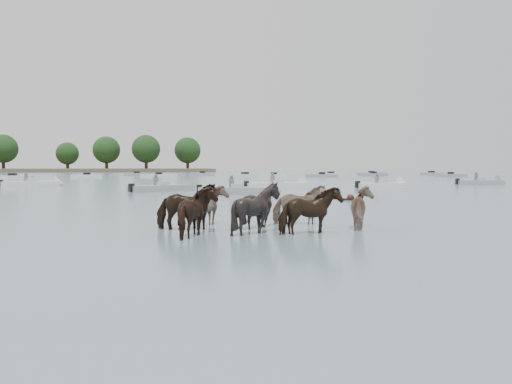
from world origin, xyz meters
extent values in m
plane|color=slate|center=(0.00, 0.00, 0.00)|extent=(400.00, 400.00, 0.00)
imported|color=black|center=(-4.14, 0.96, 0.65)|extent=(2.01, 1.21, 1.59)
imported|color=gray|center=(-3.24, 1.99, 0.58)|extent=(1.24, 1.44, 1.45)
imported|color=black|center=(-1.80, 1.23, 0.65)|extent=(1.52, 1.38, 1.59)
imported|color=gray|center=(-0.40, 1.78, 0.60)|extent=(1.88, 1.14, 1.48)
imported|color=black|center=(-3.85, -0.48, 0.61)|extent=(1.37, 1.57, 1.51)
imported|color=black|center=(-2.21, -0.17, 0.65)|extent=(1.61, 1.48, 1.58)
imported|color=black|center=(-0.71, -0.56, 0.61)|extent=(1.91, 1.14, 1.51)
imported|color=gray|center=(1.37, 0.44, 0.59)|extent=(1.35, 1.55, 1.46)
sphere|color=black|center=(5.51, 12.63, 0.12)|extent=(0.44, 0.44, 0.44)
cube|color=black|center=(5.26, 12.63, 0.02)|extent=(0.50, 0.22, 0.18)
cube|color=gray|center=(-5.06, 24.69, 0.20)|extent=(5.10, 3.95, 0.55)
cone|color=gray|center=(-2.93, 25.98, 0.20)|extent=(1.60, 1.83, 1.60)
cube|color=#99ADB7|center=(-5.06, 24.69, 0.55)|extent=(1.26, 1.37, 0.35)
cube|color=black|center=(-7.20, 23.40, 0.35)|extent=(0.48, 0.48, 0.60)
cylinder|color=#595966|center=(-5.46, 24.69, 0.75)|extent=(0.36, 0.36, 0.70)
sphere|color=#595966|center=(-5.46, 24.69, 1.20)|extent=(0.24, 0.24, 0.24)
cube|color=gray|center=(0.08, 19.84, 0.20)|extent=(5.41, 2.59, 0.55)
cone|color=gray|center=(2.63, 19.33, 0.20)|extent=(1.20, 1.75, 1.60)
cube|color=#99ADB7|center=(0.08, 19.84, 0.55)|extent=(1.00, 1.26, 0.35)
cube|color=black|center=(-2.46, 20.35, 0.35)|extent=(0.41, 0.41, 0.60)
cylinder|color=#595966|center=(-0.32, 19.84, 0.75)|extent=(0.36, 0.36, 0.70)
sphere|color=#595966|center=(-0.32, 19.84, 1.20)|extent=(0.24, 0.24, 0.24)
cube|color=silver|center=(4.79, 28.43, 0.20)|extent=(5.83, 2.56, 0.55)
cone|color=silver|center=(7.56, 28.93, 0.20)|extent=(1.17, 1.73, 1.60)
cube|color=#99ADB7|center=(4.79, 28.43, 0.55)|extent=(0.98, 1.24, 0.35)
cube|color=black|center=(2.01, 27.94, 0.35)|extent=(0.41, 0.41, 0.60)
cylinder|color=#595966|center=(4.39, 28.43, 0.75)|extent=(0.36, 0.36, 0.70)
sphere|color=#595966|center=(4.39, 28.43, 1.20)|extent=(0.24, 0.24, 0.24)
cube|color=silver|center=(13.46, 26.32, 0.20)|extent=(4.45, 1.81, 0.55)
cone|color=silver|center=(15.65, 26.42, 0.20)|extent=(0.98, 1.64, 1.60)
cube|color=#99ADB7|center=(13.46, 26.32, 0.55)|extent=(0.85, 1.16, 0.35)
cube|color=black|center=(11.28, 26.21, 0.35)|extent=(0.37, 0.37, 0.60)
cylinder|color=#595966|center=(13.06, 26.32, 0.75)|extent=(0.36, 0.36, 0.70)
sphere|color=#595966|center=(13.06, 26.32, 1.20)|extent=(0.24, 0.24, 0.24)
cube|color=gray|center=(26.70, 32.13, 0.20)|extent=(4.70, 2.45, 0.55)
cone|color=gray|center=(28.89, 31.69, 0.20)|extent=(1.20, 1.75, 1.60)
cube|color=#99ADB7|center=(26.70, 32.13, 0.55)|extent=(1.00, 1.26, 0.35)
cube|color=black|center=(24.50, 32.58, 0.35)|extent=(0.41, 0.41, 0.60)
cylinder|color=#595966|center=(26.30, 32.13, 0.75)|extent=(0.36, 0.36, 0.70)
sphere|color=#595966|center=(26.30, 32.13, 1.20)|extent=(0.24, 0.24, 0.24)
cube|color=silver|center=(-17.21, 36.01, 0.20)|extent=(5.23, 2.82, 0.55)
cone|color=silver|center=(-14.80, 36.65, 0.20)|extent=(1.28, 1.78, 1.60)
cube|color=#99ADB7|center=(-17.21, 36.01, 0.55)|extent=(1.06, 1.29, 0.35)
cube|color=black|center=(-19.62, 35.38, 0.35)|extent=(0.43, 0.43, 0.60)
cylinder|color=#595966|center=(-17.61, 36.01, 0.75)|extent=(0.36, 0.36, 0.70)
sphere|color=#595966|center=(-17.61, 36.01, 1.20)|extent=(0.24, 0.24, 0.24)
cube|color=silver|center=(-26.51, 63.70, 0.22)|extent=(5.62, 1.86, 0.60)
cube|color=black|center=(-26.51, 63.70, 0.60)|extent=(1.06, 1.06, 0.50)
cube|color=silver|center=(-16.93, 68.82, 0.22)|extent=(4.71, 1.52, 0.60)
cube|color=black|center=(-16.93, 68.82, 0.60)|extent=(1.00, 1.00, 0.50)
cube|color=gray|center=(-10.04, 84.44, 0.22)|extent=(5.00, 2.51, 0.60)
cube|color=black|center=(-10.04, 84.44, 0.60)|extent=(1.19, 1.19, 0.50)
cube|color=silver|center=(-5.80, 69.47, 0.22)|extent=(5.99, 2.08, 0.60)
cube|color=black|center=(-5.80, 69.47, 0.60)|extent=(1.09, 1.09, 0.50)
cube|color=gray|center=(2.36, 83.93, 0.22)|extent=(4.64, 2.37, 0.60)
cube|color=black|center=(2.36, 83.93, 0.60)|extent=(1.18, 1.18, 0.50)
cube|color=silver|center=(8.58, 70.59, 0.22)|extent=(4.30, 2.90, 0.60)
cube|color=black|center=(8.58, 70.59, 0.60)|extent=(1.30, 1.30, 0.50)
cube|color=silver|center=(12.69, 66.35, 0.22)|extent=(4.53, 2.53, 0.60)
cube|color=black|center=(12.69, 66.35, 0.60)|extent=(1.22, 1.22, 0.50)
cube|color=gray|center=(21.11, 67.24, 0.22)|extent=(5.56, 2.42, 0.60)
cube|color=black|center=(21.11, 67.24, 0.60)|extent=(1.16, 1.16, 0.50)
cube|color=silver|center=(25.62, 75.94, 0.22)|extent=(6.01, 2.36, 0.60)
cube|color=black|center=(25.62, 75.94, 0.60)|extent=(1.14, 1.14, 0.50)
cube|color=gray|center=(33.41, 74.51, 0.22)|extent=(5.39, 1.59, 0.60)
cube|color=black|center=(33.41, 74.51, 0.60)|extent=(1.02, 1.02, 0.50)
cube|color=gray|center=(37.29, 84.67, 0.22)|extent=(5.88, 2.07, 0.60)
cube|color=black|center=(37.29, 84.67, 0.60)|extent=(1.10, 1.10, 0.50)
cube|color=gray|center=(43.38, 65.05, 0.22)|extent=(5.47, 3.58, 0.60)
cube|color=black|center=(43.38, 65.05, 0.60)|extent=(1.33, 1.33, 0.50)
cube|color=gray|center=(49.46, 82.23, 0.22)|extent=(4.33, 1.68, 0.60)
cube|color=black|center=(49.46, 82.23, 0.60)|extent=(1.04, 1.04, 0.50)
cylinder|color=#382619|center=(-53.69, 152.28, 1.97)|extent=(1.00, 1.00, 3.95)
sphere|color=black|center=(-53.69, 152.28, 7.12)|extent=(8.77, 8.77, 8.77)
cylinder|color=#382619|center=(-35.66, 156.38, 1.61)|extent=(1.00, 1.00, 3.22)
sphere|color=black|center=(-35.66, 156.38, 5.81)|extent=(7.15, 7.15, 7.15)
cylinder|color=#382619|center=(-22.96, 151.02, 1.91)|extent=(1.00, 1.00, 3.82)
sphere|color=black|center=(-22.96, 151.02, 6.89)|extent=(8.48, 8.48, 8.48)
cylinder|color=#382619|center=(-10.63, 147.50, 1.97)|extent=(1.00, 1.00, 3.95)
sphere|color=black|center=(-10.63, 147.50, 7.13)|extent=(8.77, 8.77, 8.77)
cylinder|color=#382619|center=(2.46, 152.45, 1.91)|extent=(1.00, 1.00, 3.82)
sphere|color=black|center=(2.46, 152.45, 6.90)|extent=(8.49, 8.49, 8.49)
camera|label=1|loc=(-4.75, -14.42, 1.96)|focal=35.54mm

